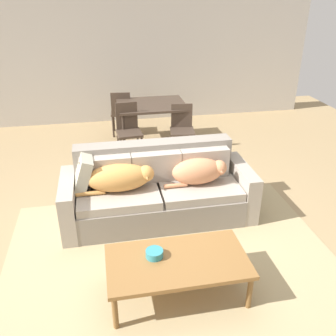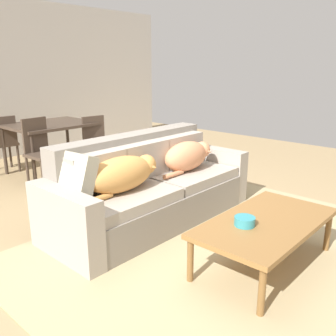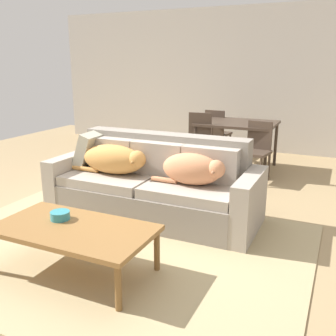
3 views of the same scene
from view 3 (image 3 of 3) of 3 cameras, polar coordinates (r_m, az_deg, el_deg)
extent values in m
plane|color=#A1865D|center=(4.33, -3.72, -7.44)|extent=(10.00, 10.00, 0.00)
cube|color=beige|center=(7.75, 10.65, 12.71)|extent=(8.00, 0.12, 2.70)
cube|color=tan|center=(3.72, -8.07, -11.51)|extent=(3.53, 2.67, 0.01)
cube|color=gray|center=(4.29, -2.30, -5.07)|extent=(1.98, 0.89, 0.36)
cube|color=#A3988B|center=(4.45, -8.02, -1.29)|extent=(0.96, 0.85, 0.11)
cube|color=#A3988B|center=(4.03, 3.97, -2.98)|extent=(0.96, 0.85, 0.11)
cube|color=gray|center=(4.42, -0.49, 2.38)|extent=(1.98, 0.25, 0.43)
cube|color=#A3988B|center=(4.56, -8.51, 2.16)|extent=(0.61, 0.16, 0.36)
cube|color=#A3988B|center=(4.26, -1.57, 1.40)|extent=(0.61, 0.16, 0.36)
cube|color=#A3988B|center=(4.04, 6.27, 0.52)|extent=(0.61, 0.16, 0.36)
cube|color=#A3988B|center=(4.81, -13.84, -1.61)|extent=(0.18, 0.88, 0.62)
cube|color=#A3988B|center=(3.91, 11.97, -5.46)|extent=(0.18, 0.88, 0.62)
ellipsoid|color=#CF9049|center=(4.35, -8.17, 1.30)|extent=(0.75, 0.34, 0.33)
sphere|color=#CF9049|center=(4.17, -4.62, 1.26)|extent=(0.20, 0.20, 0.20)
cone|color=olive|center=(4.10, -5.22, 0.85)|extent=(0.09, 0.11, 0.09)
cylinder|color=#CF9049|center=(4.52, -12.18, -0.12)|extent=(0.34, 0.05, 0.05)
ellipsoid|color=tan|center=(3.92, 3.49, -0.15)|extent=(0.63, 0.31, 0.33)
sphere|color=tan|center=(3.81, 7.12, -0.19)|extent=(0.19, 0.19, 0.19)
cone|color=#9C6645|center=(3.74, 6.73, -0.65)|extent=(0.08, 0.10, 0.08)
cylinder|color=tan|center=(4.01, -0.60, -1.75)|extent=(0.28, 0.05, 0.05)
cube|color=#B3AF98|center=(4.69, -11.49, 2.58)|extent=(0.29, 0.45, 0.46)
cube|color=olive|center=(3.22, -13.83, -8.83)|extent=(1.30, 0.70, 0.04)
cylinder|color=brown|center=(2.78, -7.40, -17.28)|extent=(0.05, 0.05, 0.36)
cylinder|color=brown|center=(3.87, -17.92, -8.17)|extent=(0.05, 0.05, 0.36)
cylinder|color=brown|center=(3.23, -1.66, -12.19)|extent=(0.05, 0.05, 0.36)
cylinder|color=teal|center=(3.37, -15.71, -6.79)|extent=(0.16, 0.16, 0.07)
cube|color=#423429|center=(6.27, 10.27, 6.54)|extent=(1.20, 0.96, 0.04)
cylinder|color=#382C23|center=(6.10, 4.05, 2.87)|extent=(0.05, 0.05, 0.72)
cylinder|color=#382C23|center=(5.82, 14.24, 1.81)|extent=(0.05, 0.05, 0.72)
cylinder|color=#382C23|center=(6.90, 6.61, 4.27)|extent=(0.05, 0.05, 0.72)
cylinder|color=#382C23|center=(6.65, 15.66, 3.37)|extent=(0.05, 0.05, 0.72)
cube|color=#423429|center=(5.91, 4.25, 3.39)|extent=(0.43, 0.43, 0.04)
cube|color=#423429|center=(6.03, 4.76, 6.02)|extent=(0.36, 0.07, 0.46)
cylinder|color=#3C2F25|center=(5.85, 2.14, 0.91)|extent=(0.04, 0.04, 0.43)
cylinder|color=#3C2F25|center=(5.76, 5.36, 0.62)|extent=(0.04, 0.04, 0.43)
cylinder|color=#3C2F25|center=(6.16, 3.12, 1.66)|extent=(0.04, 0.04, 0.43)
cylinder|color=#3C2F25|center=(6.08, 6.18, 1.39)|extent=(0.04, 0.04, 0.43)
cube|color=#423429|center=(5.64, 12.69, 2.24)|extent=(0.45, 0.45, 0.04)
cube|color=#423429|center=(5.76, 13.45, 4.75)|extent=(0.36, 0.09, 0.41)
cylinder|color=#3C2F25|center=(5.60, 10.32, -0.11)|extent=(0.04, 0.04, 0.41)
cylinder|color=#3C2F25|center=(5.49, 13.59, -0.62)|extent=(0.04, 0.04, 0.41)
cylinder|color=#3C2F25|center=(5.91, 11.60, 0.63)|extent=(0.04, 0.04, 0.41)
cylinder|color=#3C2F25|center=(5.80, 14.72, 0.16)|extent=(0.04, 0.04, 0.41)
cube|color=#423429|center=(7.04, 7.43, 5.08)|extent=(0.44, 0.44, 0.04)
cube|color=#423429|center=(6.83, 6.91, 6.74)|extent=(0.36, 0.07, 0.42)
cylinder|color=#3C2F25|center=(7.17, 9.15, 3.36)|extent=(0.04, 0.04, 0.41)
cylinder|color=#3C2F25|center=(7.30, 6.66, 3.66)|extent=(0.04, 0.04, 0.41)
cylinder|color=#3C2F25|center=(6.86, 8.12, 2.86)|extent=(0.04, 0.04, 0.41)
cylinder|color=#3C2F25|center=(6.99, 5.54, 3.18)|extent=(0.04, 0.04, 0.41)
camera|label=1|loc=(2.66, -78.62, 25.19)|focal=39.33mm
camera|label=2|loc=(4.55, -53.12, 8.60)|focal=39.38mm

